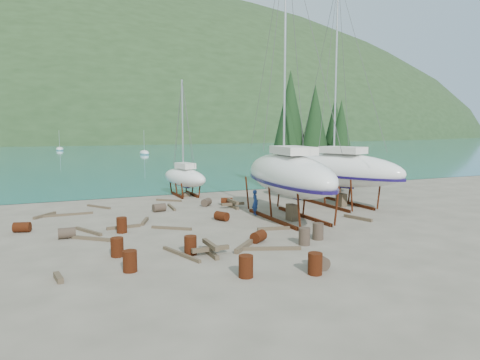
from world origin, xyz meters
name	(u,v)px	position (x,y,z in m)	size (l,w,h in m)	color
ground	(247,230)	(0.00, 0.00, 0.00)	(600.00, 600.00, 0.00)	#615A4C
bay_water	(66,138)	(0.00, 315.00, 0.01)	(700.00, 700.00, 0.00)	#18667C
far_hill	(66,138)	(0.00, 320.00, 0.00)	(800.00, 360.00, 110.00)	#23381C
far_house_center	(26,137)	(-20.00, 190.00, 2.92)	(6.60, 5.60, 5.60)	beige
far_house_right	(140,136)	(30.00, 190.00, 2.92)	(6.60, 5.60, 5.60)	beige
cypress_near_right	(315,130)	(12.50, 12.00, 5.79)	(3.60, 3.60, 10.00)	black
cypress_mid_right	(341,139)	(14.00, 10.00, 4.92)	(3.06, 3.06, 8.50)	black
cypress_back_left	(290,121)	(11.00, 14.00, 6.66)	(4.14, 4.14, 11.50)	black
cypress_far_right	(334,136)	(15.50, 13.00, 5.21)	(3.24, 3.24, 9.00)	black
moored_boat_mid	(144,153)	(10.00, 80.00, 0.39)	(2.00, 5.00, 6.05)	white
moored_boat_far	(60,149)	(-8.00, 110.00, 0.39)	(2.00, 5.00, 6.05)	white
large_sailboat_near	(288,174)	(3.69, 1.72, 2.93)	(4.77, 11.90, 18.22)	white
large_sailboat_far	(338,169)	(9.76, 4.62, 2.79)	(6.71, 11.23, 17.10)	white
small_sailboat_shore	(184,177)	(0.36, 13.98, 1.67)	(3.36, 6.59, 10.09)	white
worker	(255,202)	(2.30, 3.71, 0.86)	(0.63, 0.41, 1.73)	navy
drum_0	(117,247)	(-7.70, -2.44, 0.44)	(0.58, 0.58, 0.88)	#622C10
drum_1	(319,262)	(-0.20, -7.58, 0.29)	(0.58, 0.58, 0.88)	#2D2823
drum_2	(22,227)	(-11.97, 4.58, 0.29)	(0.58, 0.58, 0.88)	#622C10
drum_3	(246,266)	(-3.47, -7.34, 0.44)	(0.58, 0.58, 0.88)	#622C10
drum_4	(227,201)	(1.98, 8.09, 0.29)	(0.58, 0.58, 0.88)	#622C10
drum_5	(304,236)	(1.22, -4.19, 0.44)	(0.58, 0.58, 0.88)	#2D2823
drum_6	(222,216)	(-0.46, 2.92, 0.29)	(0.58, 0.58, 0.88)	#622C10
drum_7	(315,264)	(-0.79, -8.15, 0.44)	(0.58, 0.58, 0.88)	#622C10
drum_8	(122,225)	(-6.81, 2.17, 0.44)	(0.58, 0.58, 0.88)	#622C10
drum_9	(159,208)	(-3.42, 7.54, 0.29)	(0.58, 0.58, 0.88)	#2D2823
drum_10	(190,245)	(-4.53, -3.48, 0.44)	(0.58, 0.58, 0.88)	#622C10
drum_11	(206,202)	(0.42, 8.37, 0.29)	(0.58, 0.58, 0.88)	#2D2823
drum_12	(258,237)	(-0.65, -2.76, 0.29)	(0.58, 0.58, 0.88)	#622C10
drum_13	(130,261)	(-7.52, -4.81, 0.44)	(0.58, 0.58, 0.88)	#622C10
drum_15	(67,233)	(-9.69, 2.05, 0.29)	(0.58, 0.58, 0.88)	#2D2823
drum_17	(318,231)	(2.47, -3.56, 0.44)	(0.58, 0.58, 0.88)	#2D2823
timber_0	(99,207)	(-7.20, 10.94, 0.07)	(0.14, 2.46, 0.14)	brown
timber_1	(358,218)	(7.75, -0.32, 0.10)	(0.19, 2.11, 0.19)	brown
timber_2	(45,215)	(-10.85, 8.84, 0.09)	(0.19, 2.00, 0.19)	brown
timber_3	(181,254)	(-5.00, -3.51, 0.07)	(0.15, 2.99, 0.15)	brown
timber_4	(124,227)	(-6.55, 3.23, 0.09)	(0.17, 1.97, 0.17)	brown
timber_5	(272,248)	(-0.73, -4.37, 0.08)	(0.16, 2.86, 0.16)	brown
timber_7	(274,228)	(1.35, -0.71, 0.09)	(0.17, 1.93, 0.17)	brown
timber_8	(145,221)	(-5.09, 4.31, 0.09)	(0.19, 1.79, 0.19)	brown
timber_9	(169,200)	(-1.67, 11.69, 0.08)	(0.15, 2.21, 0.15)	brown
timber_10	(172,207)	(-2.27, 8.52, 0.08)	(0.16, 2.45, 0.16)	brown
timber_11	(172,228)	(-4.03, 1.85, 0.08)	(0.15, 2.47, 0.15)	brown
timber_12	(92,239)	(-8.49, 1.13, 0.08)	(0.17, 2.44, 0.17)	brown
timber_13	(58,278)	(-10.23, -4.73, 0.11)	(0.22, 1.00, 0.22)	brown
timber_15	(68,214)	(-9.38, 8.65, 0.07)	(0.15, 3.17, 0.15)	brown
timber_16	(248,243)	(-1.43, -3.16, 0.11)	(0.23, 3.22, 0.23)	brown
timber_17	(88,231)	(-8.54, 2.97, 0.08)	(0.16, 2.58, 0.16)	brown
timber_pile_fore	(211,249)	(-3.72, -3.97, 0.30)	(1.80, 1.80, 0.60)	brown
timber_pile_aft	(233,204)	(1.94, 6.76, 0.30)	(1.80, 1.80, 0.60)	brown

